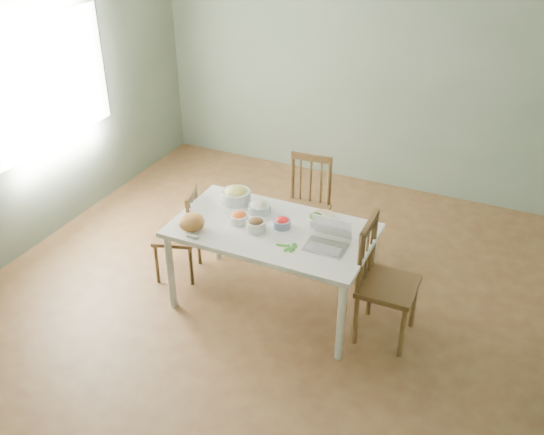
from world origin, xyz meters
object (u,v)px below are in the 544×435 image
at_px(chair_right, 389,283).
at_px(laptop, 326,236).
at_px(chair_far, 304,209).
at_px(bread_boule, 192,222).
at_px(dining_table, 272,267).
at_px(chair_left, 176,233).
at_px(bowl_squash, 236,195).

relative_size(chair_right, laptop, 3.28).
distance_m(chair_far, bread_boule, 1.29).
relative_size(dining_table, chair_right, 1.59).
distance_m(chair_left, chair_right, 1.95).
height_order(dining_table, chair_left, chair_left).
bearing_deg(chair_left, bread_boule, 31.37).
relative_size(chair_left, chair_right, 0.85).
relative_size(dining_table, bowl_squash, 6.51).
bearing_deg(bread_boule, chair_far, 65.33).
bearing_deg(bowl_squash, chair_right, -9.80).
bearing_deg(chair_left, bowl_squash, 95.22).
height_order(chair_far, bread_boule, chair_far).
distance_m(chair_far, bowl_squash, 0.79).
xyz_separation_m(dining_table, laptop, (0.49, -0.09, 0.48)).
xyz_separation_m(chair_right, bowl_squash, (-1.45, 0.25, 0.32)).
xyz_separation_m(dining_table, bread_boule, (-0.57, -0.29, 0.45)).
bearing_deg(bread_boule, dining_table, 26.63).
bearing_deg(bowl_squash, laptop, -20.21).
height_order(chair_far, bowl_squash, chair_far).
bearing_deg(chair_far, bowl_squash, -129.55).
bearing_deg(bread_boule, chair_left, 140.13).
bearing_deg(bread_boule, laptop, 10.59).
xyz_separation_m(chair_right, laptop, (-0.50, -0.10, 0.35)).
distance_m(dining_table, chair_right, 0.99).
distance_m(bowl_squash, laptop, 1.01).
relative_size(chair_far, bowl_squash, 3.87).
xyz_separation_m(chair_left, chair_right, (1.95, -0.03, 0.07)).
distance_m(chair_far, chair_left, 1.21).
bearing_deg(laptop, chair_left, 174.88).
bearing_deg(chair_far, chair_left, -143.07).
distance_m(bread_boule, laptop, 1.08).
relative_size(bread_boule, bowl_squash, 0.84).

